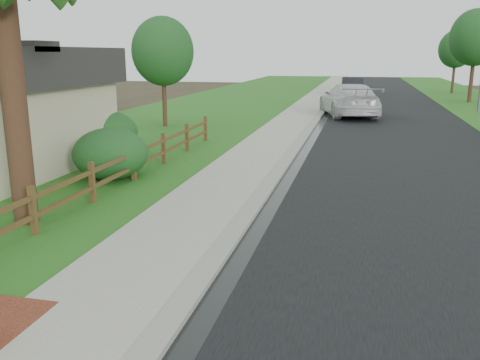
# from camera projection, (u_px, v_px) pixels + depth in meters

# --- Properties ---
(ground) EXTENTS (120.00, 120.00, 0.00)m
(ground) POSITION_uv_depth(u_px,v_px,m) (140.00, 326.00, 7.10)
(ground) COLOR #322C1B
(road) EXTENTS (8.00, 90.00, 0.02)m
(road) POSITION_uv_depth(u_px,v_px,m) (385.00, 103.00, 39.10)
(road) COLOR black
(road) RESTS_ON ground
(curb) EXTENTS (0.40, 90.00, 0.12)m
(curb) POSITION_uv_depth(u_px,v_px,m) (330.00, 101.00, 40.03)
(curb) COLOR gray
(curb) RESTS_ON ground
(wet_gutter) EXTENTS (0.50, 90.00, 0.00)m
(wet_gutter) POSITION_uv_depth(u_px,v_px,m) (334.00, 101.00, 39.96)
(wet_gutter) COLOR black
(wet_gutter) RESTS_ON road
(sidewalk) EXTENTS (2.20, 90.00, 0.10)m
(sidewalk) POSITION_uv_depth(u_px,v_px,m) (313.00, 101.00, 40.32)
(sidewalk) COLOR #9C9388
(sidewalk) RESTS_ON ground
(grass_strip) EXTENTS (1.60, 90.00, 0.06)m
(grass_strip) POSITION_uv_depth(u_px,v_px,m) (289.00, 100.00, 40.76)
(grass_strip) COLOR #255117
(grass_strip) RESTS_ON ground
(lawn_near) EXTENTS (9.00, 90.00, 0.04)m
(lawn_near) POSITION_uv_depth(u_px,v_px,m) (227.00, 99.00, 41.92)
(lawn_near) COLOR #255117
(lawn_near) RESTS_ON ground
(ranch_fence) EXTENTS (0.12, 16.92, 1.10)m
(ranch_fence) POSITION_uv_depth(u_px,v_px,m) (114.00, 170.00, 13.80)
(ranch_fence) COLOR #432816
(ranch_fence) RESTS_ON ground
(white_suv) EXTENTS (4.24, 7.11, 1.93)m
(white_suv) POSITION_uv_depth(u_px,v_px,m) (349.00, 100.00, 30.58)
(white_suv) COLOR silver
(white_suv) RESTS_ON road
(dark_car_mid) EXTENTS (3.07, 4.46, 1.41)m
(dark_car_mid) POSITION_uv_depth(u_px,v_px,m) (355.00, 95.00, 37.58)
(dark_car_mid) COLOR black
(dark_car_mid) RESTS_ON road
(dark_car_far) EXTENTS (2.08, 5.18, 1.68)m
(dark_car_far) POSITION_uv_depth(u_px,v_px,m) (352.00, 87.00, 44.09)
(dark_car_far) COLOR black
(dark_car_far) RESTS_ON road
(boulder) EXTENTS (0.98, 0.77, 0.62)m
(boulder) POSITION_uv_depth(u_px,v_px,m) (112.00, 161.00, 16.44)
(boulder) COLOR brown
(boulder) RESTS_ON ground
(shrub_b) EXTENTS (2.30, 2.30, 1.56)m
(shrub_b) POSITION_uv_depth(u_px,v_px,m) (111.00, 154.00, 15.23)
(shrub_b) COLOR #16401D
(shrub_b) RESTS_ON ground
(shrub_d) EXTENTS (2.77, 2.77, 1.66)m
(shrub_d) POSITION_uv_depth(u_px,v_px,m) (105.00, 132.00, 19.06)
(shrub_d) COLOR #16401D
(shrub_d) RESTS_ON ground
(tree_near_left) EXTENTS (3.12, 3.12, 5.52)m
(tree_near_left) POSITION_uv_depth(u_px,v_px,m) (163.00, 51.00, 25.43)
(tree_near_left) COLOR #392217
(tree_near_left) RESTS_ON ground
(tree_mid_right) EXTENTS (3.85, 3.85, 6.98)m
(tree_mid_right) POSITION_uv_depth(u_px,v_px,m) (476.00, 38.00, 38.08)
(tree_mid_right) COLOR #392217
(tree_mid_right) RESTS_ON ground
(tree_far_right) EXTENTS (3.17, 3.17, 5.84)m
(tree_far_right) POSITION_uv_depth(u_px,v_px,m) (456.00, 49.00, 47.09)
(tree_far_right) COLOR #392217
(tree_far_right) RESTS_ON ground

